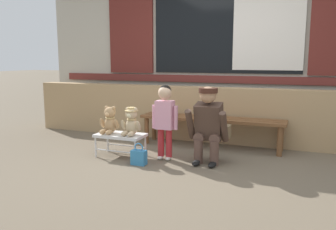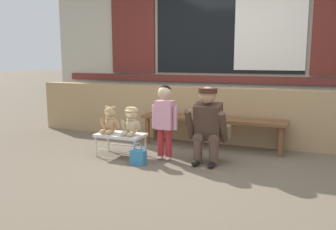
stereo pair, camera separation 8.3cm
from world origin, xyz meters
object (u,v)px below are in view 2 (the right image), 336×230
wooden_bench_long (212,122)px  handbag_on_ground (138,157)px  teddy_bear_with_hat (131,122)px  teddy_bear_plain (110,121)px  child_standing (165,114)px  adult_crouching (209,125)px  small_display_bench (121,136)px

wooden_bench_long → handbag_on_ground: bearing=-117.2°
teddy_bear_with_hat → teddy_bear_plain: bearing=-179.9°
wooden_bench_long → teddy_bear_plain: bearing=-141.8°
teddy_bear_plain → child_standing: bearing=5.2°
teddy_bear_with_hat → handbag_on_ground: 0.51m
wooden_bench_long → adult_crouching: bearing=-77.4°
adult_crouching → handbag_on_ground: (-0.77, -0.40, -0.38)m
teddy_bear_plain → teddy_bear_with_hat: size_ratio=1.00×
child_standing → adult_crouching: child_standing is taller
wooden_bench_long → teddy_bear_with_hat: bearing=-132.5°
small_display_bench → teddy_bear_with_hat: bearing=0.8°
wooden_bench_long → child_standing: child_standing is taller
teddy_bear_plain → small_display_bench: bearing=-0.5°
handbag_on_ground → wooden_bench_long: bearing=62.8°
wooden_bench_long → handbag_on_ground: size_ratio=7.72×
child_standing → adult_crouching: size_ratio=1.01×
child_standing → handbag_on_ground: 0.63m
wooden_bench_long → small_display_bench: size_ratio=3.28×
teddy_bear_plain → adult_crouching: adult_crouching is taller
wooden_bench_long → teddy_bear_plain: 1.47m
adult_crouching → small_display_bench: bearing=-172.9°
adult_crouching → handbag_on_ground: 0.95m
adult_crouching → teddy_bear_plain: bearing=-173.8°
wooden_bench_long → child_standing: 0.95m
teddy_bear_plain → handbag_on_ground: teddy_bear_plain is taller
wooden_bench_long → small_display_bench: 1.35m
wooden_bench_long → child_standing: (-0.39, -0.84, 0.22)m
small_display_bench → child_standing: bearing=6.7°
teddy_bear_plain → child_standing: child_standing is taller
small_display_bench → child_standing: 0.69m
adult_crouching → handbag_on_ground: bearing=-152.6°
small_display_bench → handbag_on_ground: 0.50m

